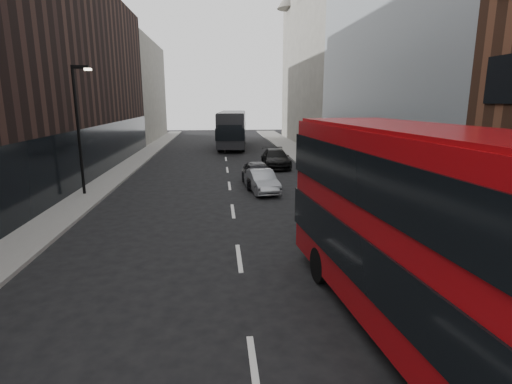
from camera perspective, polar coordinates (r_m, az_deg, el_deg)
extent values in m
cube|color=slate|center=(31.44, 9.74, 3.17)|extent=(3.00, 80.00, 0.15)
cube|color=slate|center=(31.26, -18.91, 2.60)|extent=(2.00, 80.00, 0.15)
cube|color=#949A9D|center=(28.99, 20.99, 21.45)|extent=(5.00, 22.00, 20.00)
cube|color=silver|center=(27.90, 15.29, 5.47)|extent=(0.35, 21.00, 3.80)
cube|color=#68645B|center=(50.53, 8.97, 16.98)|extent=(5.00, 24.00, 18.00)
cube|color=black|center=(36.61, -23.39, 14.57)|extent=(5.00, 24.00, 14.00)
cube|color=#68645B|center=(57.96, -16.61, 13.60)|extent=(5.00, 20.00, 13.00)
cylinder|color=black|center=(24.23, -24.03, 7.91)|extent=(0.16, 0.16, 7.00)
cube|color=black|center=(24.11, -23.86, 16.02)|extent=(0.90, 0.15, 0.18)
cube|color=#FFF2CC|center=(23.98, -22.89, 15.84)|extent=(0.35, 0.22, 0.12)
cube|color=maroon|center=(8.94, 25.05, -6.32)|extent=(3.71, 11.87, 4.25)
cube|color=black|center=(9.17, 24.64, -10.41)|extent=(3.83, 11.93, 1.17)
cube|color=black|center=(8.66, 25.75, 0.68)|extent=(3.83, 11.93, 1.17)
cube|color=black|center=(14.05, 11.04, -0.85)|extent=(2.25, 0.28, 1.49)
cube|color=maroon|center=(8.52, 26.44, 7.52)|extent=(3.56, 11.40, 0.12)
cylinder|color=black|center=(12.22, 9.19, -10.26)|extent=(0.41, 1.09, 1.06)
cylinder|color=black|center=(13.16, 19.02, -9.09)|extent=(0.41, 1.09, 1.06)
cube|color=black|center=(46.41, -3.38, 9.09)|extent=(3.78, 12.67, 3.52)
cube|color=black|center=(46.42, -3.37, 8.82)|extent=(3.90, 12.73, 1.25)
cube|color=black|center=(40.16, -3.75, 8.41)|extent=(2.41, 0.26, 1.59)
cube|color=black|center=(52.67, -3.09, 9.49)|extent=(2.41, 0.26, 1.59)
cube|color=black|center=(46.32, -3.41, 11.30)|extent=(3.63, 12.17, 0.12)
cylinder|color=black|center=(50.59, -4.62, 7.52)|extent=(0.43, 1.16, 1.14)
cylinder|color=black|center=(50.49, -1.71, 7.55)|extent=(0.43, 1.16, 1.14)
cylinder|color=black|center=(42.65, -5.29, 6.50)|extent=(0.43, 1.16, 1.14)
cylinder|color=black|center=(42.54, -1.85, 6.53)|extent=(0.43, 1.16, 1.14)
imported|color=black|center=(25.45, 0.25, 2.63)|extent=(2.02, 4.52, 1.51)
imported|color=gray|center=(23.65, 0.83, 1.58)|extent=(1.91, 4.11, 1.30)
imported|color=black|center=(32.51, 2.84, 4.82)|extent=(2.08, 5.03, 1.45)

